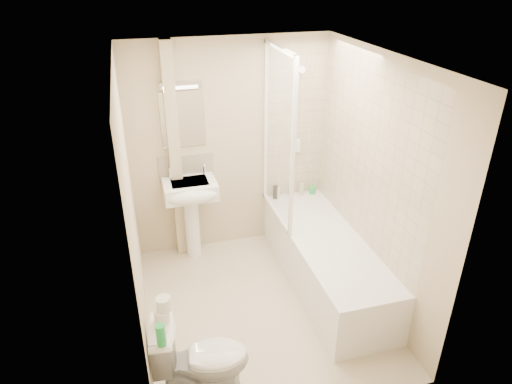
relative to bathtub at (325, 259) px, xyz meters
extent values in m
plane|color=beige|center=(-0.75, -0.20, -0.29)|extent=(2.50, 2.50, 0.00)
cube|color=beige|center=(-0.75, 1.05, 0.91)|extent=(2.20, 0.02, 2.40)
cube|color=beige|center=(-1.85, -0.20, 0.91)|extent=(0.02, 2.50, 2.40)
cube|color=beige|center=(0.35, -0.20, 0.91)|extent=(0.02, 2.50, 2.40)
cube|color=white|center=(-0.75, -0.20, 2.11)|extent=(2.20, 2.50, 0.02)
cube|color=beige|center=(0.00, 1.04, 1.14)|extent=(0.70, 0.01, 1.75)
cube|color=beige|center=(0.34, 0.00, 1.14)|extent=(0.01, 2.10, 1.75)
cube|color=beige|center=(-1.37, 0.99, 0.91)|extent=(0.12, 0.12, 2.40)
cube|color=beige|center=(-1.25, 1.04, 0.74)|extent=(0.60, 0.02, 0.30)
cube|color=white|center=(-1.25, 1.04, 1.29)|extent=(0.46, 0.01, 0.60)
cube|color=silver|center=(-1.25, 1.02, 1.66)|extent=(0.42, 0.07, 0.07)
cube|color=white|center=(0.00, 0.00, -0.01)|extent=(0.70, 2.10, 0.55)
cube|color=white|center=(0.00, 0.00, 0.21)|extent=(0.56, 1.96, 0.05)
cube|color=white|center=(-0.35, 0.60, 1.16)|extent=(0.01, 0.90, 1.80)
cube|color=white|center=(-0.35, 1.03, 1.16)|extent=(0.04, 0.04, 1.80)
cube|color=white|center=(-0.35, 0.15, 1.16)|extent=(0.04, 0.04, 1.80)
cube|color=white|center=(-0.35, 0.60, 2.04)|extent=(0.04, 0.90, 0.04)
cube|color=white|center=(-0.35, 0.60, 0.28)|extent=(0.04, 0.90, 0.03)
cylinder|color=white|center=(0.00, 1.02, 1.26)|extent=(0.02, 0.02, 0.90)
cylinder|color=white|center=(0.00, 1.02, 0.81)|extent=(0.05, 0.05, 0.02)
cylinder|color=white|center=(0.00, 1.02, 1.71)|extent=(0.05, 0.05, 0.02)
cylinder|color=white|center=(0.00, 0.95, 1.74)|extent=(0.08, 0.11, 0.11)
cube|color=white|center=(0.00, 1.01, 0.88)|extent=(0.10, 0.05, 0.14)
cylinder|color=white|center=(-0.02, 0.99, 1.31)|extent=(0.01, 0.13, 0.84)
cylinder|color=white|center=(-1.25, 0.88, 0.09)|extent=(0.16, 0.16, 0.76)
cube|color=white|center=(-1.25, 0.85, 0.58)|extent=(0.56, 0.43, 0.17)
ellipsoid|color=white|center=(-1.25, 0.68, 0.58)|extent=(0.56, 0.24, 0.17)
cube|color=silver|center=(-1.25, 0.85, 0.64)|extent=(0.39, 0.28, 0.04)
cylinder|color=white|center=(-1.44, 0.96, 0.72)|extent=(0.03, 0.03, 0.10)
cylinder|color=white|center=(-1.07, 0.96, 0.72)|extent=(0.03, 0.03, 0.10)
sphere|color=white|center=(-1.44, 0.96, 0.78)|extent=(0.04, 0.04, 0.04)
sphere|color=white|center=(-1.07, 0.96, 0.78)|extent=(0.04, 0.04, 0.04)
cylinder|color=black|center=(-0.24, 0.96, 0.34)|extent=(0.06, 0.06, 0.16)
cylinder|color=white|center=(-0.22, 0.96, 0.33)|extent=(0.05, 0.05, 0.14)
cylinder|color=navy|center=(-0.06, 0.96, 0.32)|extent=(0.04, 0.04, 0.11)
cylinder|color=beige|center=(0.08, 0.96, 0.34)|extent=(0.05, 0.05, 0.15)
cylinder|color=#32C65A|center=(0.22, 0.96, 0.31)|extent=(0.07, 0.07, 0.10)
imported|color=white|center=(-1.47, -1.05, 0.07)|extent=(0.58, 0.81, 0.73)
cylinder|color=white|center=(-1.72, -0.96, 0.49)|extent=(0.11, 0.11, 0.10)
cylinder|color=white|center=(-1.70, -0.95, 0.59)|extent=(0.11, 0.11, 0.10)
cylinder|color=green|center=(-1.74, -1.18, 0.52)|extent=(0.06, 0.06, 0.17)
camera|label=1|loc=(-1.74, -3.56, 2.78)|focal=32.00mm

